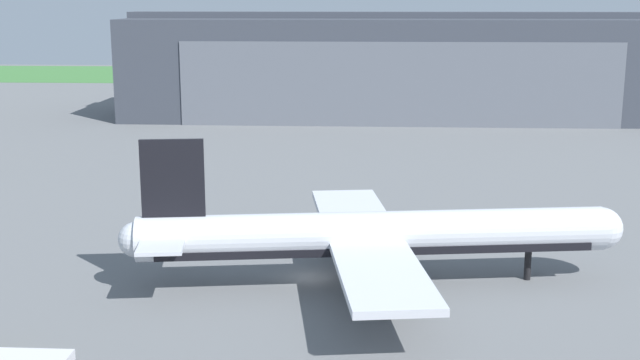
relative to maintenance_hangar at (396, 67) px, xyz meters
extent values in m
plane|color=slate|center=(-10.43, -97.10, -9.68)|extent=(440.00, 440.00, 0.00)
cube|color=#3F773A|center=(-10.43, 88.34, -9.64)|extent=(440.00, 56.00, 0.08)
cube|color=#383D47|center=(0.00, 0.09, -0.14)|extent=(104.61, 28.12, 19.09)
cube|color=slate|center=(0.00, -14.12, -2.05)|extent=(79.50, 0.30, 15.27)
cube|color=#383D47|center=(0.00, 0.09, 10.01)|extent=(104.61, 6.75, 1.20)
cylinder|color=silver|center=(-5.09, -98.29, -5.41)|extent=(37.97, 8.94, 3.61)
sphere|color=silver|center=(13.64, -95.61, -5.41)|extent=(3.47, 3.47, 3.47)
sphere|color=silver|center=(-23.82, -100.97, -5.41)|extent=(2.82, 2.82, 2.82)
cube|color=black|center=(-5.09, -98.29, -6.40)|extent=(34.98, 8.54, 0.63)
cube|color=black|center=(-20.82, -100.54, -0.54)|extent=(4.93, 1.09, 6.14)
cube|color=silver|center=(-21.18, -103.35, -5.05)|extent=(4.09, 5.49, 0.28)
cube|color=silver|center=(-21.96, -97.95, -5.05)|extent=(4.09, 5.49, 0.28)
cube|color=silver|center=(-4.62, -106.88, -5.86)|extent=(8.14, 15.87, 0.56)
cube|color=silver|center=(-7.05, -89.90, -5.86)|extent=(8.14, 15.87, 0.56)
cylinder|color=gray|center=(-4.00, -105.57, -7.15)|extent=(3.68, 2.45, 1.99)
cylinder|color=gray|center=(-6.09, -90.99, -7.15)|extent=(3.68, 2.45, 1.99)
cylinder|color=black|center=(7.65, -96.46, -8.45)|extent=(0.56, 0.56, 2.47)
cylinder|color=black|center=(-6.32, -100.38, -8.45)|extent=(0.56, 0.56, 2.47)
cylinder|color=black|center=(-6.85, -96.62, -8.45)|extent=(0.56, 0.56, 2.47)
camera|label=1|loc=(-5.87, -161.67, 13.09)|focal=45.84mm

